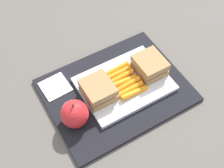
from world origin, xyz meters
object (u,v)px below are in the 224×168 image
object	(u,v)px
food_tray	(124,84)
sandwich_half_left	(150,66)
apple	(75,114)
sandwich_half_right	(98,90)
paper_napkin	(55,87)
carrot_sticks_bundle	(124,81)

from	to	relation	value
food_tray	sandwich_half_left	xyz separation A→B (m)	(-0.08, 0.00, 0.03)
sandwich_half_left	apple	distance (m)	0.24
sandwich_half_right	apple	size ratio (longest dim) A/B	1.00
sandwich_half_right	apple	bearing A→B (deg)	21.39
paper_napkin	carrot_sticks_bundle	bearing A→B (deg)	151.52
sandwich_half_left	paper_napkin	distance (m)	0.26
food_tray	paper_napkin	xyz separation A→B (m)	(0.16, -0.09, -0.00)
sandwich_half_left	carrot_sticks_bundle	xyz separation A→B (m)	(0.08, -0.00, -0.02)
apple	carrot_sticks_bundle	bearing A→B (deg)	-168.58
sandwich_half_right	apple	world-z (taller)	apple
food_tray	paper_napkin	bearing A→B (deg)	-28.54
food_tray	paper_napkin	world-z (taller)	food_tray
food_tray	paper_napkin	size ratio (longest dim) A/B	3.29
sandwich_half_left	carrot_sticks_bundle	distance (m)	0.08
sandwich_half_left	carrot_sticks_bundle	size ratio (longest dim) A/B	0.78
carrot_sticks_bundle	sandwich_half_left	bearing A→B (deg)	179.69
food_tray	apple	world-z (taller)	apple
food_tray	carrot_sticks_bundle	xyz separation A→B (m)	(0.00, -0.00, 0.01)
sandwich_half_left	sandwich_half_right	xyz separation A→B (m)	(0.16, 0.00, 0.00)
apple	food_tray	bearing A→B (deg)	-168.75
food_tray	apple	size ratio (longest dim) A/B	2.88
sandwich_half_right	carrot_sticks_bundle	size ratio (longest dim) A/B	0.78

